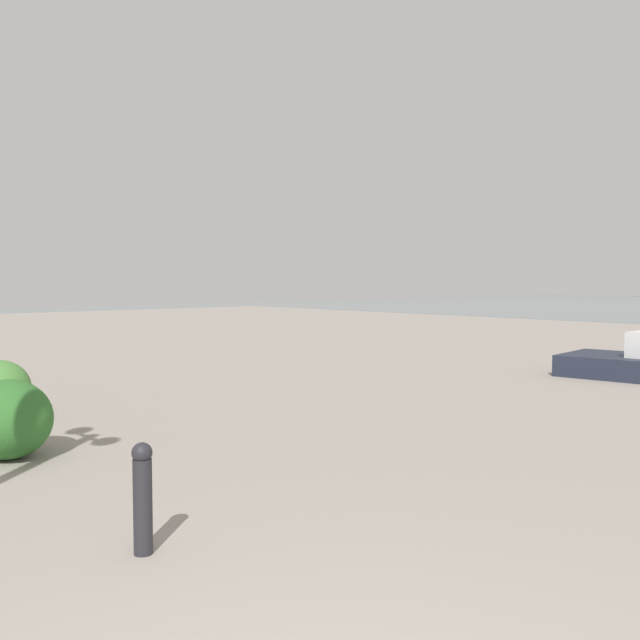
# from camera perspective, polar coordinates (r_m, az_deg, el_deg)

# --- Properties ---
(bollard_near) EXTENTS (0.13, 0.13, 0.71)m
(bollard_near) POSITION_cam_1_polar(r_m,az_deg,el_deg) (4.61, -14.39, -13.84)
(bollard_near) COLOR #232328
(bollard_near) RESTS_ON ground
(shrub_low) EXTENTS (0.90, 0.81, 0.77)m
(shrub_low) POSITION_cam_1_polar(r_m,az_deg,el_deg) (7.37, -24.28, -7.45)
(shrub_low) COLOR #2D6628
(shrub_low) RESTS_ON ground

